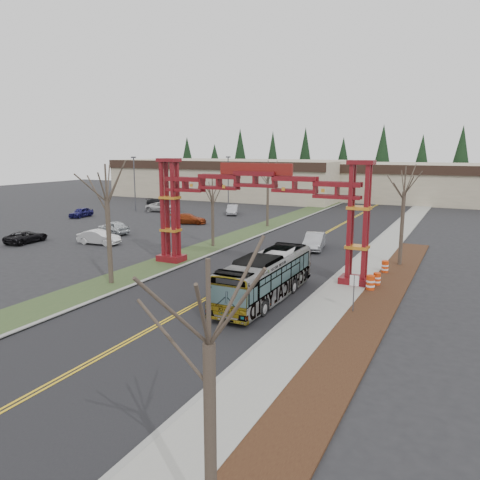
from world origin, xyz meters
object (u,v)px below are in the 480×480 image
Objects in this scene: parked_car_near_c at (26,237)px; bare_tree_median_near at (107,197)px; parked_car_mid_a at (189,219)px; street_sign at (354,286)px; silver_sedan at (315,241)px; barrel_north at (385,267)px; gateway_arch at (255,197)px; bare_tree_median_mid at (212,196)px; retail_building_west at (233,178)px; barrel_south at (370,283)px; parked_car_far_b at (163,207)px; transit_bus at (265,277)px; bare_tree_right_near at (209,345)px; parked_car_near_a at (113,227)px; parked_car_far_c at (157,203)px; retail_building_east at (444,183)px; light_pole_mid at (134,180)px; parked_car_mid_b at (81,212)px; parked_car_far_a at (233,210)px; light_pole_far at (228,177)px; bare_tree_right_far at (404,192)px; parked_car_near_b at (99,237)px; bare_tree_median_far at (268,178)px; barrel_mid at (377,280)px; light_pole_near at (174,190)px.

parked_car_near_c is 0.54× the size of bare_tree_median_near.
street_sign is at bearing -151.02° from parked_car_mid_a.
silver_sedan is 10.00m from barrel_north.
gateway_arch is 10.83m from bare_tree_median_mid.
retail_building_west reaches higher than barrel_south.
parked_car_far_b is 50.03m from street_sign.
transit_bus is (33.52, -59.98, -2.25)m from retail_building_west.
bare_tree_right_near is (28.14, -42.67, 4.56)m from parked_car_mid_a.
parked_car_near_a is 26.79m from parked_car_far_c.
retail_building_east is 4.46× the size of light_pole_mid.
gateway_arch is 3.93× the size of parked_car_near_c.
transit_bus is at bearing -37.04° from parked_car_mid_b.
light_pole_far is (-6.24, 10.35, 4.17)m from parked_car_far_a.
barrel_north is (32.71, -35.26, -4.37)m from light_pole_far.
bare_tree_median_near reaches higher than bare_tree_right_far.
retail_building_west reaches higher than parked_car_near_b.
parked_car_near_b is 0.54× the size of bare_tree_median_far.
gateway_arch is 4.03× the size of parked_car_near_a.
parked_car_far_b is at bearing 148.76° from barrel_north.
silver_sedan is 0.68× the size of bare_tree_right_near.
parked_car_near_b is 0.52× the size of bare_tree_median_near.
parked_car_far_b reaches higher than barrel_mid.
parked_car_near_c is 4.50× the size of barrel_north.
gateway_arch is 0.40× the size of retail_building_west.
parked_car_near_c is at bearing 103.68° from parked_car_near_b.
parked_car_near_a is at bearing -124.05° from parked_car_near_c.
parked_car_mid_b is 37.06m from bare_tree_median_near.
retail_building_east is (10.00, 61.95, -2.47)m from gateway_arch.
silver_sedan is 0.57× the size of bare_tree_median_near.
barrel_north is at bearing -27.19° from light_pole_mid.
parked_car_far_b is 7.46m from parked_car_far_c.
parked_car_far_b is 4.83× the size of barrel_south.
bare_tree_right_near is at bearing -90.00° from retail_building_east.
barrel_north is (25.55, -8.37, -4.47)m from light_pole_near.
barrel_north is (9.33, 4.20, -5.47)m from gateway_arch.
bare_tree_median_near is at bearing -48.38° from parked_car_mid_b.
parked_car_near_a is 1.03× the size of parked_car_far_a.
parked_car_mid_a is at bearing 111.22° from bare_tree_median_near.
bare_tree_median_mid is at bearing 100.93° from parked_car_near_a.
bare_tree_median_near reaches higher than light_pole_far.
barrel_south is at bearing -90.69° from retail_building_east.
parked_car_far_a is 17.11m from light_pole_near.
retail_building_west is at bearing -12.03° from parked_car_far_b.
parked_car_near_a is 1.11× the size of parked_car_mid_b.
parked_car_near_a is 1.03× the size of parked_car_far_c.
silver_sedan is 21.93m from parked_car_near_b.
parked_car_mid_a is (-21.65, 24.51, -0.83)m from transit_bus.
barrel_mid is at bearing -49.99° from light_pole_far.
parked_car_far_a is at bearing -10.86° from parked_car_near_b.
silver_sedan is 15.24m from bare_tree_median_far.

